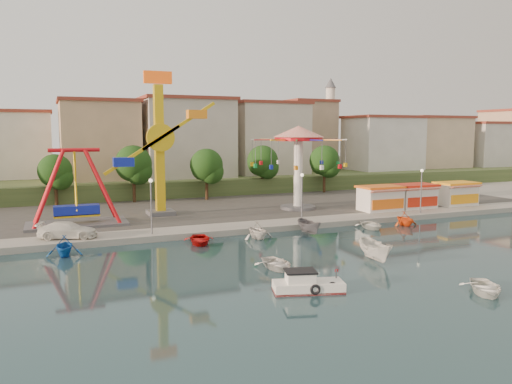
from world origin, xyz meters
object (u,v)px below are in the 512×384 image
kamikaze_tower (164,148)px  wave_swinger (298,149)px  rowboat_a (277,264)px  pirate_ship_ride (76,189)px  cabin_motorboat (307,285)px  van (68,230)px  skiff (375,251)px

kamikaze_tower → wave_swinger: kamikaze_tower is taller
rowboat_a → kamikaze_tower: bearing=96.4°
pirate_ship_ride → cabin_motorboat: (12.46, -26.83, -3.97)m
pirate_ship_ride → rowboat_a: pirate_ship_ride is taller
cabin_motorboat → van: size_ratio=0.92×
kamikaze_tower → rowboat_a: kamikaze_tower is taller
cabin_motorboat → rowboat_a: bearing=100.2°
pirate_ship_ride → rowboat_a: bearing=-58.3°
pirate_ship_ride → wave_swinger: (26.29, 1.04, 3.80)m
kamikaze_tower → rowboat_a: size_ratio=4.41×
pirate_ship_ride → skiff: 30.84m
pirate_ship_ride → skiff: size_ratio=2.26×
cabin_motorboat → skiff: skiff is taller
rowboat_a → wave_swinger: bearing=58.2°
kamikaze_tower → cabin_motorboat: size_ratio=3.44×
pirate_ship_ride → van: 7.21m
rowboat_a → van: 20.43m
kamikaze_tower → skiff: bearing=-65.9°
cabin_motorboat → van: 24.53m
kamikaze_tower → cabin_motorboat: kamikaze_tower is taller
wave_swinger → rowboat_a: bearing=-120.9°
cabin_motorboat → skiff: (8.72, 4.69, 0.43)m
wave_swinger → rowboat_a: size_ratio=3.10×
pirate_ship_ride → cabin_motorboat: 29.85m
wave_swinger → skiff: bearing=-102.4°
skiff → van: bearing=154.8°
wave_swinger → skiff: (-5.11, -23.18, -7.34)m
cabin_motorboat → kamikaze_tower: bearing=110.8°
wave_swinger → cabin_motorboat: 32.07m
pirate_ship_ride → cabin_motorboat: pirate_ship_ride is taller
wave_swinger → skiff: 24.85m
cabin_motorboat → wave_swinger: bearing=79.5°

